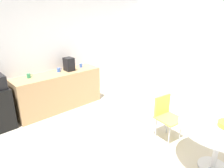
% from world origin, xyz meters
% --- Properties ---
extents(ground_plane, '(6.00, 6.00, 0.00)m').
position_xyz_m(ground_plane, '(0.00, 0.00, 0.00)').
color(ground_plane, beige).
extents(wall_back, '(6.00, 0.10, 2.60)m').
position_xyz_m(wall_back, '(0.00, 3.00, 1.30)').
color(wall_back, silver).
rests_on(wall_back, ground_plane).
extents(counter_block, '(2.08, 0.60, 0.90)m').
position_xyz_m(counter_block, '(-0.23, 2.65, 0.45)').
color(counter_block, tan).
rests_on(counter_block, ground_plane).
extents(round_table, '(1.17, 1.17, 0.74)m').
position_xyz_m(round_table, '(0.48, -0.80, 0.61)').
color(round_table, silver).
rests_on(round_table, ground_plane).
extents(chair_yellow, '(0.47, 0.47, 0.83)m').
position_xyz_m(chair_yellow, '(0.61, 0.19, 0.52)').
color(chair_yellow, silver).
rests_on(chair_yellow, ground_plane).
extents(mug_white, '(0.13, 0.08, 0.09)m').
position_xyz_m(mug_white, '(-0.15, 2.71, 0.95)').
color(mug_white, '#3F66BF').
rests_on(mug_white, counter_block).
extents(mug_green, '(0.13, 0.08, 0.09)m').
position_xyz_m(mug_green, '(-0.87, 2.73, 0.95)').
color(mug_green, '#338C59').
rests_on(mug_green, counter_block).
extents(mug_red, '(0.13, 0.08, 0.09)m').
position_xyz_m(mug_red, '(0.48, 2.71, 0.95)').
color(mug_red, '#3F66BF').
rests_on(mug_red, counter_block).
extents(coffee_maker, '(0.20, 0.24, 0.32)m').
position_xyz_m(coffee_maker, '(0.10, 2.65, 1.06)').
color(coffee_maker, black).
rests_on(coffee_maker, counter_block).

